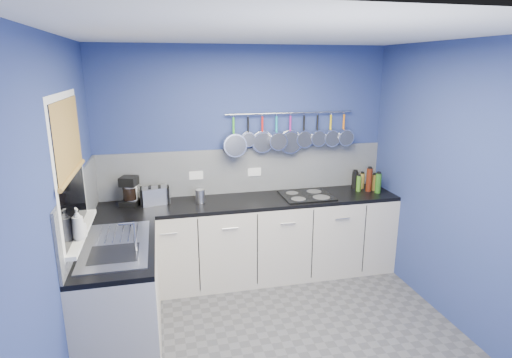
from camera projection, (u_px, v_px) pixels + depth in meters
name	position (u px, v px, depth m)	size (l,w,h in m)	color
floor	(282.00, 343.00, 3.57)	(3.20, 3.00, 0.02)	#47474C
ceiling	(287.00, 32.00, 2.91)	(3.20, 3.00, 0.02)	white
wall_back	(245.00, 161.00, 4.66)	(3.20, 0.02, 2.50)	navy
wall_front	(384.00, 311.00, 1.82)	(3.20, 0.02, 2.50)	navy
wall_left	(61.00, 220.00, 2.89)	(0.02, 3.00, 2.50)	navy
wall_right	(463.00, 190.00, 3.59)	(0.02, 3.00, 2.50)	navy
backsplash_back	(245.00, 171.00, 4.66)	(3.20, 0.02, 0.50)	#9D9EA2
backsplash_left	(81.00, 206.00, 3.48)	(0.02, 1.80, 0.50)	#9D9EA2
cabinet_run_back	(251.00, 240.00, 4.58)	(3.20, 0.60, 0.86)	beige
worktop_back	(251.00, 201.00, 4.46)	(3.20, 0.60, 0.04)	black
cabinet_run_left	(121.00, 297.00, 3.45)	(0.60, 1.20, 0.86)	beige
worktop_left	(116.00, 247.00, 3.33)	(0.60, 1.20, 0.04)	black
window_frame	(70.00, 168.00, 3.10)	(0.01, 1.00, 1.10)	white
window_glass	(71.00, 168.00, 3.10)	(0.01, 0.90, 1.00)	black
bamboo_blind	(68.00, 138.00, 3.04)	(0.01, 0.90, 0.55)	#B79743
window_sill	(81.00, 232.00, 3.24)	(0.10, 0.98, 0.03)	white
sink_unit	(116.00, 245.00, 3.33)	(0.50, 0.95, 0.01)	silver
mixer_tap	(135.00, 237.00, 3.16)	(0.12, 0.08, 0.26)	silver
socket_left	(196.00, 175.00, 4.54)	(0.15, 0.01, 0.09)	white
socket_right	(254.00, 172.00, 4.68)	(0.15, 0.01, 0.09)	white
pot_rail	(290.00, 113.00, 4.57)	(0.02, 0.02, 1.45)	silver
soap_bottle_a	(78.00, 224.00, 3.04)	(0.09, 0.09, 0.24)	white
soap_bottle_b	(79.00, 227.00, 3.07)	(0.08, 0.08, 0.17)	white
paper_towel	(131.00, 191.00, 4.25)	(0.13, 0.13, 0.29)	white
coffee_maker	(129.00, 191.00, 4.23)	(0.17, 0.19, 0.30)	black
toaster	(155.00, 196.00, 4.30)	(0.27, 0.16, 0.18)	silver
canister	(200.00, 196.00, 4.35)	(0.10, 0.10, 0.14)	silver
hob	(306.00, 196.00, 4.58)	(0.54, 0.47, 0.01)	black
pan_0	(234.00, 135.00, 4.48)	(0.25, 0.13, 0.44)	silver
pan_1	(248.00, 131.00, 4.50)	(0.16, 0.06, 0.35)	silver
pan_2	(262.00, 134.00, 4.55)	(0.24, 0.05, 0.43)	silver
pan_3	(276.00, 132.00, 4.58)	(0.20, 0.12, 0.39)	silver
pan_4	(290.00, 133.00, 4.62)	(0.26, 0.07, 0.45)	silver
pan_5	(304.00, 130.00, 4.65)	(0.20, 0.07, 0.39)	silver
pan_6	(317.00, 129.00, 4.68)	(0.19, 0.09, 0.38)	silver
pan_7	(331.00, 129.00, 4.72)	(0.19, 0.10, 0.38)	silver
pan_8	(344.00, 129.00, 4.75)	(0.19, 0.12, 0.38)	silver
condiment_0	(369.00, 179.00, 4.88)	(0.06, 0.06, 0.20)	#8C5914
condiment_1	(362.00, 181.00, 4.84)	(0.06, 0.06, 0.18)	olive
condiment_2	(355.00, 180.00, 4.84)	(0.07, 0.07, 0.20)	black
condiment_3	(374.00, 182.00, 4.77)	(0.06, 0.06, 0.18)	brown
condiment_4	(369.00, 180.00, 4.73)	(0.07, 0.07, 0.26)	#4C190C
condiment_5	(359.00, 183.00, 4.74)	(0.05, 0.05, 0.18)	#3F721E
condiment_6	(378.00, 183.00, 4.67)	(0.07, 0.07, 0.22)	#265919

